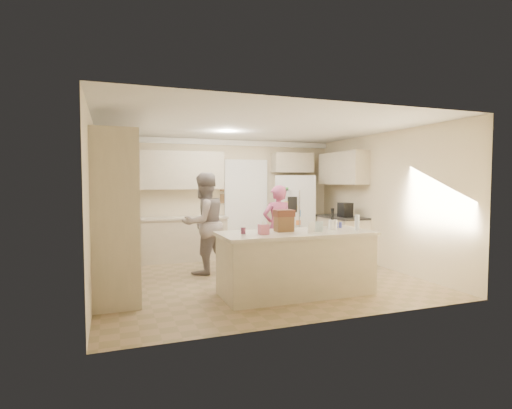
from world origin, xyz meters
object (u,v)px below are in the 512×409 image
object	(u,v)px
tissue_box	(264,229)
island_base	(296,264)
utensil_crock	(333,225)
refrigerator	(294,214)
teen_boy	(204,223)
dollhouse_body	(284,224)
teen_girl	(277,227)
coffee_maker	(345,210)

from	to	relation	value
tissue_box	island_base	bearing A→B (deg)	10.30
utensil_crock	refrigerator	bearing A→B (deg)	75.29
utensil_crock	teen_boy	bearing A→B (deg)	133.52
teen_boy	dollhouse_body	bearing A→B (deg)	91.39
refrigerator	tissue_box	xyz separation A→B (m)	(-2.01, -3.23, 0.10)
teen_girl	teen_boy	bearing A→B (deg)	-5.59
refrigerator	teen_girl	world-z (taller)	refrigerator
dollhouse_body	coffee_maker	bearing A→B (deg)	39.29
island_base	teen_girl	xyz separation A→B (m)	(0.40, 1.65, 0.36)
coffee_maker	dollhouse_body	xyz separation A→B (m)	(-2.20, -1.80, -0.03)
refrigerator	dollhouse_body	world-z (taller)	refrigerator
coffee_maker	island_base	xyz separation A→B (m)	(-2.05, -1.90, -0.63)
utensil_crock	tissue_box	world-z (taller)	utensil_crock
refrigerator	tissue_box	bearing A→B (deg)	-100.88
dollhouse_body	teen_boy	world-z (taller)	teen_boy
tissue_box	dollhouse_body	distance (m)	0.45
refrigerator	utensil_crock	distance (m)	3.18
teen_boy	utensil_crock	bearing A→B (deg)	108.38
refrigerator	island_base	xyz separation A→B (m)	(-1.46, -3.13, -0.46)
teen_girl	utensil_crock	bearing A→B (deg)	98.26
refrigerator	utensil_crock	bearing A→B (deg)	-83.70
teen_boy	teen_girl	size ratio (longest dim) A/B	1.15
island_base	teen_boy	distance (m)	2.08
dollhouse_body	teen_girl	distance (m)	1.66
island_base	teen_boy	bearing A→B (deg)	119.07
teen_boy	tissue_box	bearing A→B (deg)	77.92
utensil_crock	tissue_box	bearing A→B (deg)	-172.87
coffee_maker	tissue_box	distance (m)	3.28
island_base	tissue_box	xyz separation A→B (m)	(-0.55, -0.10, 0.56)
tissue_box	dollhouse_body	xyz separation A→B (m)	(0.40, 0.20, 0.04)
coffee_maker	tissue_box	bearing A→B (deg)	-142.43
utensil_crock	teen_girl	xyz separation A→B (m)	(-0.25, 1.60, -0.20)
dollhouse_body	teen_boy	size ratio (longest dim) A/B	0.14
utensil_crock	dollhouse_body	xyz separation A→B (m)	(-0.80, 0.05, 0.04)
refrigerator	dollhouse_body	size ratio (longest dim) A/B	6.92
utensil_crock	dollhouse_body	distance (m)	0.80
island_base	tissue_box	distance (m)	0.79
island_base	teen_girl	world-z (taller)	teen_girl
coffee_maker	dollhouse_body	distance (m)	2.84
refrigerator	island_base	size ratio (longest dim) A/B	0.82
refrigerator	island_base	world-z (taller)	refrigerator
tissue_box	dollhouse_body	world-z (taller)	dollhouse_body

